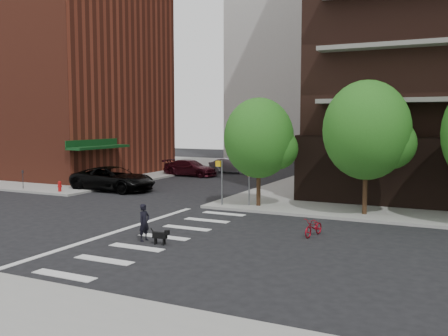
# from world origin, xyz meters

# --- Properties ---
(ground) EXTENTS (120.00, 120.00, 0.00)m
(ground) POSITION_xyz_m (0.00, 0.00, 0.00)
(ground) COLOR black
(ground) RESTS_ON ground
(sidewalk_nw) EXTENTS (31.00, 33.00, 0.15)m
(sidewalk_nw) POSITION_xyz_m (-24.50, 23.50, 0.07)
(sidewalk_nw) COLOR gray
(sidewalk_nw) RESTS_ON ground
(crosswalk) EXTENTS (3.85, 13.00, 0.01)m
(crosswalk) POSITION_xyz_m (2.21, -0.00, 0.01)
(crosswalk) COLOR silver
(crosswalk) RESTS_ON ground
(midrise_nw) EXTENTS (21.40, 15.50, 20.00)m
(midrise_nw) POSITION_xyz_m (-22.00, 18.00, 10.15)
(midrise_nw) COLOR maroon
(midrise_nw) RESTS_ON sidewalk_nw
(tree_a) EXTENTS (4.00, 4.00, 5.90)m
(tree_a) POSITION_xyz_m (4.00, 8.50, 4.04)
(tree_a) COLOR #301E11
(tree_a) RESTS_ON sidewalk_ne
(tree_b) EXTENTS (4.50, 4.50, 6.65)m
(tree_b) POSITION_xyz_m (10.00, 8.50, 4.54)
(tree_b) COLOR #301E11
(tree_b) RESTS_ON sidewalk_ne
(pedestrian_signal) EXTENTS (2.18, 0.67, 2.60)m
(pedestrian_signal) POSITION_xyz_m (2.32, 7.92, 1.85)
(pedestrian_signal) COLOR slate
(pedestrian_signal) RESTS_ON sidewalk_ne
(fire_hydrant) EXTENTS (0.24, 0.24, 0.73)m
(fire_hydrant) POSITION_xyz_m (-10.50, 7.80, 0.55)
(fire_hydrant) COLOR #A50C0C
(fire_hydrant) RESTS_ON sidewalk_nw
(parking_meter) EXTENTS (0.10, 0.08, 1.32)m
(parking_meter) POSITION_xyz_m (-14.00, 7.80, 0.96)
(parking_meter) COLOR black
(parking_meter) RESTS_ON sidewalk_nw
(parked_car_black) EXTENTS (2.91, 6.26, 1.74)m
(parked_car_black) POSITION_xyz_m (-8.06, 10.56, 0.87)
(parked_car_black) COLOR black
(parked_car_black) RESTS_ON ground
(parked_car_maroon) EXTENTS (2.20, 5.14, 1.48)m
(parked_car_maroon) POSITION_xyz_m (-7.79, 21.28, 0.74)
(parked_car_maroon) COLOR #3C0F19
(parked_car_maroon) RESTS_ON ground
(parked_car_silver) EXTENTS (1.71, 4.43, 1.44)m
(parked_car_silver) POSITION_xyz_m (-5.50, 25.34, 0.72)
(parked_car_silver) COLOR #92939A
(parked_car_silver) RESTS_ON ground
(scooter) EXTENTS (0.81, 1.62, 0.81)m
(scooter) POSITION_xyz_m (8.82, 2.98, 0.41)
(scooter) COLOR maroon
(scooter) RESTS_ON ground
(dog_walker) EXTENTS (0.62, 0.45, 1.57)m
(dog_walker) POSITION_xyz_m (2.63, -0.92, 0.78)
(dog_walker) COLOR black
(dog_walker) RESTS_ON ground
(dog) EXTENTS (0.73, 0.25, 0.62)m
(dog) POSITION_xyz_m (3.61, -1.18, 0.39)
(dog) COLOR black
(dog) RESTS_ON ground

